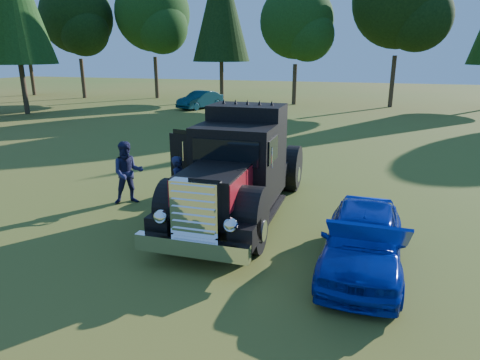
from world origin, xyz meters
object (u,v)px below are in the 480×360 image
spectator_near (180,185)px  distant_teal_car (200,100)px  spectator_far (128,173)px  hotrod_coupe (363,239)px  diamond_t_truck (238,172)px

spectator_near → distant_teal_car: (-8.26, 22.13, -0.14)m
spectator_near → spectator_far: bearing=80.1°
spectator_far → distant_teal_car: (-6.42, 21.77, -0.26)m
hotrod_coupe → distant_teal_car: hotrod_coupe is taller
hotrod_coupe → distant_teal_car: (-13.28, 24.06, -0.00)m
diamond_t_truck → spectator_near: diamond_t_truck is taller
diamond_t_truck → spectator_near: bearing=-169.8°
diamond_t_truck → spectator_far: size_ratio=3.77×
spectator_near → distant_teal_car: spectator_near is taller
diamond_t_truck → hotrod_coupe: 4.09m
hotrod_coupe → spectator_far: 7.24m
spectator_near → distant_teal_car: 23.62m
hotrod_coupe → spectator_near: bearing=159.0°
diamond_t_truck → hotrod_coupe: diamond_t_truck is taller
hotrod_coupe → spectator_far: (-6.86, 2.29, 0.26)m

